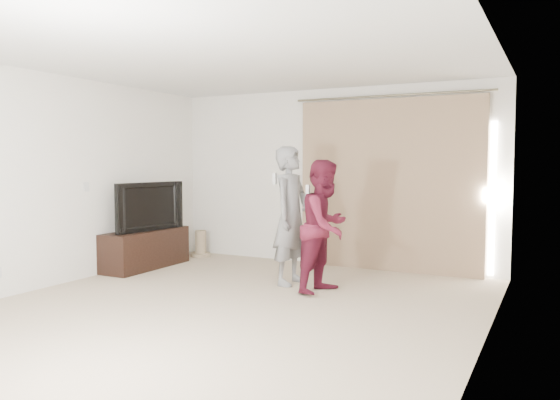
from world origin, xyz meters
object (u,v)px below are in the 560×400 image
at_px(tv, 145,206).
at_px(person_woman, 325,226).
at_px(person_man, 291,215).
at_px(tv_console, 145,249).

relative_size(tv, person_woman, 0.78).
bearing_deg(person_man, tv_console, -179.53).
xyz_separation_m(tv, person_man, (2.33, 0.02, -0.03)).
bearing_deg(person_woman, tv_console, 176.35).
bearing_deg(person_woman, person_man, 159.54).
bearing_deg(tv, tv_console, 0.00).
relative_size(tv, person_man, 0.70).
bearing_deg(tv_console, person_man, 0.47).
relative_size(tv_console, tv, 1.18).
relative_size(tv_console, person_man, 0.82).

